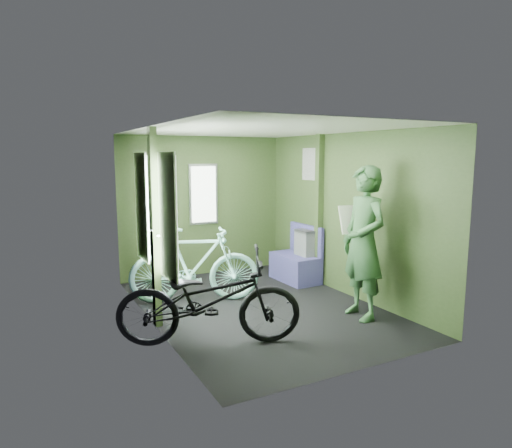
{
  "coord_description": "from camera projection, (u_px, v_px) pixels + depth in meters",
  "views": [
    {
      "loc": [
        -2.73,
        -5.09,
        1.98
      ],
      "look_at": [
        0.0,
        0.1,
        1.1
      ],
      "focal_mm": 32.0,
      "sensor_mm": 36.0,
      "label": 1
    }
  ],
  "objects": [
    {
      "name": "bicycle_mint",
      "position": [
        195.0,
        302.0,
        6.21
      ],
      "size": [
        1.84,
        1.11,
        1.08
      ],
      "primitive_type": "imported",
      "rotation": [
        0.0,
        -0.07,
        1.23
      ],
      "color": "#85CDC1",
      "rests_on": "ground"
    },
    {
      "name": "room",
      "position": [
        256.0,
        199.0,
        5.81
      ],
      "size": [
        4.0,
        4.02,
        2.31
      ],
      "color": "black",
      "rests_on": "ground"
    },
    {
      "name": "passenger",
      "position": [
        364.0,
        243.0,
        5.52
      ],
      "size": [
        0.49,
        0.73,
        1.87
      ],
      "rotation": [
        0.0,
        0.0,
        -1.63
      ],
      "color": "#335F35",
      "rests_on": "ground"
    },
    {
      "name": "waste_box",
      "position": [
        306.0,
        256.0,
        7.21
      ],
      "size": [
        0.24,
        0.34,
        0.83
      ],
      "primitive_type": "cube",
      "color": "slate",
      "rests_on": "ground"
    },
    {
      "name": "bench_seat",
      "position": [
        296.0,
        264.0,
        7.27
      ],
      "size": [
        0.49,
        0.86,
        0.89
      ],
      "rotation": [
        0.0,
        0.0,
        0.03
      ],
      "color": "navy",
      "rests_on": "ground"
    },
    {
      "name": "bicycle_black",
      "position": [
        210.0,
        346.0,
        4.79
      ],
      "size": [
        2.07,
        1.47,
        1.09
      ],
      "primitive_type": "imported",
      "rotation": [
        0.0,
        -0.14,
        1.18
      ],
      "color": "black",
      "rests_on": "ground"
    }
  ]
}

